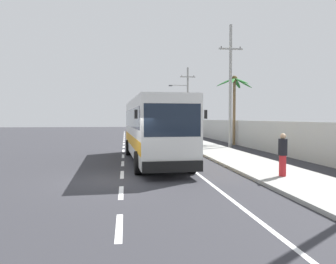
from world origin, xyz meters
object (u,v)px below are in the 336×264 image
pedestrian_near_kerb (283,154)px  palm_second (179,104)px  palm_nearest (234,93)px  motorcycle_beside_bus (177,139)px  utility_pole_far (187,100)px  coach_bus_foreground (153,127)px  utility_pole_mid (230,85)px

pedestrian_near_kerb → palm_second: size_ratio=0.27×
palm_nearest → palm_second: 21.03m
motorcycle_beside_bus → utility_pole_far: (3.70, 14.67, 4.18)m
coach_bus_foreground → palm_second: 32.50m
coach_bus_foreground → utility_pole_mid: size_ratio=1.20×
coach_bus_foreground → utility_pole_far: bearing=74.7°
coach_bus_foreground → palm_nearest: (8.46, 10.70, 2.84)m
coach_bus_foreground → utility_pole_mid: utility_pole_mid is taller
pedestrian_near_kerb → palm_nearest: palm_nearest is taller
utility_pole_mid → palm_second: (-0.23, 24.28, -0.47)m
utility_pole_far → palm_second: 7.89m
pedestrian_near_kerb → palm_second: 38.05m
utility_pole_mid → palm_nearest: 3.65m
pedestrian_near_kerb → palm_nearest: (3.70, 16.85, 3.75)m
utility_pole_mid → motorcycle_beside_bus: bearing=157.5°
utility_pole_mid → palm_nearest: size_ratio=1.57×
coach_bus_foreground → utility_pole_far: 24.83m
pedestrian_near_kerb → utility_pole_far: (1.75, 29.94, 3.81)m
coach_bus_foreground → palm_second: bearing=77.9°
motorcycle_beside_bus → palm_second: size_ratio=0.31×
coach_bus_foreground → palm_second: palm_second is taller
motorcycle_beside_bus → palm_nearest: bearing=15.6°
coach_bus_foreground → utility_pole_mid: bearing=46.6°
utility_pole_mid → palm_nearest: utility_pole_mid is taller
utility_pole_mid → palm_nearest: bearing=66.2°
pedestrian_near_kerb → palm_second: palm_second is taller
pedestrian_near_kerb → palm_second: bearing=-31.7°
utility_pole_far → palm_nearest: (1.96, -13.08, -0.05)m
motorcycle_beside_bus → utility_pole_far: bearing=75.8°
pedestrian_near_kerb → utility_pole_mid: (2.24, 13.54, 4.15)m
utility_pole_mid → utility_pole_far: (-0.49, 16.40, -0.34)m
pedestrian_near_kerb → utility_pole_mid: 14.34m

